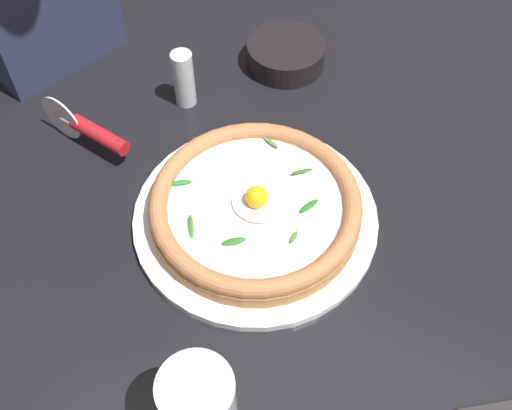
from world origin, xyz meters
The scene contains 6 objects.
ground_plane centered at (0.00, 0.00, -0.01)m, with size 2.40×2.40×0.03m, color black.
pizza_plate centered at (-0.04, 0.00, 0.01)m, with size 0.32×0.32×0.01m, color white.
pizza centered at (-0.04, 0.00, 0.03)m, with size 0.27×0.27×0.05m.
side_bowl centered at (-0.15, 0.30, 0.02)m, with size 0.13×0.13×0.04m, color black.
pizza_cutter centered at (-0.31, 0.00, 0.04)m, with size 0.15×0.03×0.07m.
pepper_shaker centered at (-0.24, 0.15, 0.05)m, with size 0.03×0.03×0.09m, color silver.
Camera 1 is at (0.19, -0.41, 0.67)m, focal length 42.87 mm.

